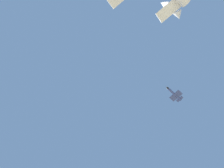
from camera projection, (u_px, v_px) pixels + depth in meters
chase_jet_lead at (174, 94)px, 143.72m from camera, size 14.67×10.03×4.00m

